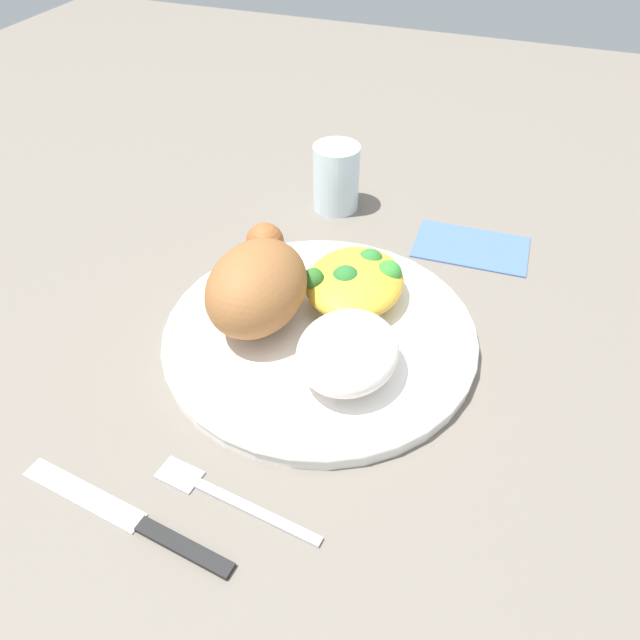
% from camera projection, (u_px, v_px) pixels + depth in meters
% --- Properties ---
extents(ground_plane, '(2.00, 2.00, 0.00)m').
position_uv_depth(ground_plane, '(320.00, 341.00, 0.59)').
color(ground_plane, '#6D655B').
extents(plate, '(0.30, 0.30, 0.02)m').
position_uv_depth(plate, '(320.00, 334.00, 0.59)').
color(plate, white).
rests_on(plate, ground_plane).
extents(roasted_chicken, '(0.13, 0.09, 0.08)m').
position_uv_depth(roasted_chicken, '(257.00, 285.00, 0.56)').
color(roasted_chicken, '#925C31').
rests_on(roasted_chicken, plate).
extents(rice_pile, '(0.10, 0.09, 0.05)m').
position_uv_depth(rice_pile, '(348.00, 351.00, 0.52)').
color(rice_pile, silver).
rests_on(rice_pile, plate).
extents(mac_cheese_with_broccoli, '(0.11, 0.10, 0.04)m').
position_uv_depth(mac_cheese_with_broccoli, '(355.00, 280.00, 0.60)').
color(mac_cheese_with_broccoli, gold).
rests_on(mac_cheese_with_broccoli, plate).
extents(fork, '(0.03, 0.14, 0.01)m').
position_uv_depth(fork, '(227.00, 497.00, 0.46)').
color(fork, '#B2B2B7').
rests_on(fork, ground_plane).
extents(knife, '(0.04, 0.19, 0.01)m').
position_uv_depth(knife, '(141.00, 523.00, 0.44)').
color(knife, black).
rests_on(knife, ground_plane).
extents(water_glass, '(0.06, 0.06, 0.08)m').
position_uv_depth(water_glass, '(336.00, 178.00, 0.75)').
color(water_glass, silver).
rests_on(water_glass, ground_plane).
extents(napkin, '(0.09, 0.13, 0.00)m').
position_uv_depth(napkin, '(471.00, 246.00, 0.71)').
color(napkin, '#47669E').
rests_on(napkin, ground_plane).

